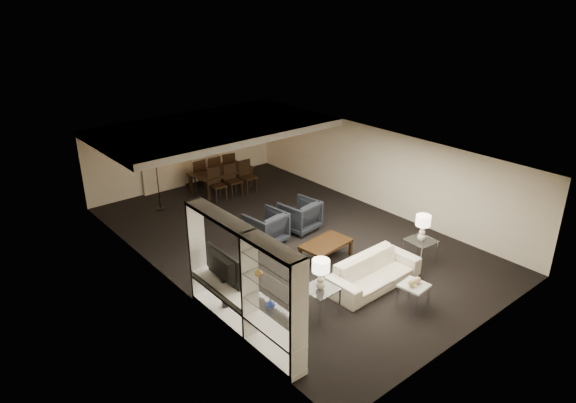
% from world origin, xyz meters
% --- Properties ---
extents(floor, '(11.00, 11.00, 0.00)m').
position_xyz_m(floor, '(0.00, 0.00, 0.00)').
color(floor, black).
rests_on(floor, ground).
extents(ceiling, '(7.00, 11.00, 0.02)m').
position_xyz_m(ceiling, '(0.00, 0.00, 2.50)').
color(ceiling, silver).
rests_on(ceiling, ground).
extents(wall_back, '(7.00, 0.02, 2.50)m').
position_xyz_m(wall_back, '(0.00, 5.50, 1.25)').
color(wall_back, beige).
rests_on(wall_back, ground).
extents(wall_front, '(7.00, 0.02, 2.50)m').
position_xyz_m(wall_front, '(0.00, -5.50, 1.25)').
color(wall_front, beige).
rests_on(wall_front, ground).
extents(wall_left, '(0.02, 11.00, 2.50)m').
position_xyz_m(wall_left, '(-3.50, 0.00, 1.25)').
color(wall_left, beige).
rests_on(wall_left, ground).
extents(wall_right, '(0.02, 11.00, 2.50)m').
position_xyz_m(wall_right, '(3.50, 0.00, 1.25)').
color(wall_right, beige).
rests_on(wall_right, ground).
extents(ceiling_soffit, '(7.00, 4.00, 0.20)m').
position_xyz_m(ceiling_soffit, '(0.00, 3.50, 2.40)').
color(ceiling_soffit, silver).
rests_on(ceiling_soffit, ceiling).
extents(curtains, '(1.50, 0.12, 2.40)m').
position_xyz_m(curtains, '(-0.90, 5.42, 1.20)').
color(curtains, beige).
rests_on(curtains, wall_back).
extents(door, '(0.90, 0.05, 2.10)m').
position_xyz_m(door, '(0.70, 5.47, 1.05)').
color(door, silver).
rests_on(door, wall_back).
extents(painting, '(0.95, 0.04, 0.65)m').
position_xyz_m(painting, '(2.10, 5.46, 1.55)').
color(painting, '#142D38').
rests_on(painting, wall_back).
extents(media_unit, '(0.38, 3.40, 2.35)m').
position_xyz_m(media_unit, '(-3.31, -2.60, 1.18)').
color(media_unit, white).
rests_on(media_unit, wall_left).
extents(pendant_light, '(0.52, 0.52, 0.24)m').
position_xyz_m(pendant_light, '(0.30, 3.50, 1.92)').
color(pendant_light, '#D8591E').
rests_on(pendant_light, ceiling_soffit).
extents(sofa, '(2.37, 0.96, 0.69)m').
position_xyz_m(sofa, '(0.01, -3.08, 0.34)').
color(sofa, beige).
rests_on(sofa, floor).
extents(coffee_table, '(1.36, 0.89, 0.46)m').
position_xyz_m(coffee_table, '(0.01, -1.48, 0.23)').
color(coffee_table, black).
rests_on(coffee_table, floor).
extents(armchair_left, '(1.04, 1.06, 0.88)m').
position_xyz_m(armchair_left, '(-0.59, 0.22, 0.44)').
color(armchair_left, black).
rests_on(armchair_left, floor).
extents(armchair_right, '(1.06, 1.08, 0.88)m').
position_xyz_m(armchair_right, '(0.61, 0.22, 0.44)').
color(armchair_right, black).
rests_on(armchair_right, floor).
extents(side_table_left, '(0.68, 0.68, 0.60)m').
position_xyz_m(side_table_left, '(-1.69, -3.08, 0.30)').
color(side_table_left, silver).
rests_on(side_table_left, floor).
extents(side_table_right, '(0.69, 0.69, 0.60)m').
position_xyz_m(side_table_right, '(1.71, -3.08, 0.30)').
color(side_table_right, white).
rests_on(side_table_right, floor).
extents(table_lamp_left, '(0.40, 0.40, 0.67)m').
position_xyz_m(table_lamp_left, '(-1.69, -3.08, 0.94)').
color(table_lamp_left, beige).
rests_on(table_lamp_left, side_table_left).
extents(table_lamp_right, '(0.40, 0.40, 0.67)m').
position_xyz_m(table_lamp_right, '(1.71, -3.08, 0.94)').
color(table_lamp_right, white).
rests_on(table_lamp_right, side_table_right).
extents(marble_table, '(0.59, 0.59, 0.54)m').
position_xyz_m(marble_table, '(0.01, -4.18, 0.27)').
color(marble_table, white).
rests_on(marble_table, floor).
extents(gold_gourd_a, '(0.17, 0.17, 0.17)m').
position_xyz_m(gold_gourd_a, '(-0.09, -4.18, 0.62)').
color(gold_gourd_a, '#E0CA76').
rests_on(gold_gourd_a, marble_table).
extents(gold_gourd_b, '(0.15, 0.15, 0.15)m').
position_xyz_m(gold_gourd_b, '(0.11, -4.18, 0.61)').
color(gold_gourd_b, tan).
rests_on(gold_gourd_b, marble_table).
extents(television, '(1.16, 0.15, 0.67)m').
position_xyz_m(television, '(-3.28, -1.73, 1.08)').
color(television, black).
rests_on(television, media_unit).
extents(vase_blue, '(0.16, 0.16, 0.17)m').
position_xyz_m(vase_blue, '(-3.31, -3.48, 1.15)').
color(vase_blue, '#273CAC').
rests_on(vase_blue, media_unit).
extents(vase_amber, '(0.16, 0.16, 0.16)m').
position_xyz_m(vase_amber, '(-3.31, -3.15, 1.64)').
color(vase_amber, '#B9863D').
rests_on(vase_amber, media_unit).
extents(floor_speaker, '(0.14, 0.14, 1.06)m').
position_xyz_m(floor_speaker, '(-3.20, -1.76, 0.53)').
color(floor_speaker, black).
rests_on(floor_speaker, floor).
extents(dining_table, '(2.12, 1.30, 0.71)m').
position_xyz_m(dining_table, '(0.61, 4.16, 0.36)').
color(dining_table, black).
rests_on(dining_table, floor).
extents(chair_nl, '(0.49, 0.49, 1.06)m').
position_xyz_m(chair_nl, '(0.01, 3.51, 0.53)').
color(chair_nl, black).
rests_on(chair_nl, floor).
extents(chair_nm, '(0.50, 0.50, 1.06)m').
position_xyz_m(chair_nm, '(0.61, 3.51, 0.53)').
color(chair_nm, black).
rests_on(chair_nm, floor).
extents(chair_nr, '(0.49, 0.49, 1.06)m').
position_xyz_m(chair_nr, '(1.21, 3.51, 0.53)').
color(chair_nr, black).
rests_on(chair_nr, floor).
extents(chair_fl, '(0.50, 0.50, 1.06)m').
position_xyz_m(chair_fl, '(0.01, 4.81, 0.53)').
color(chair_fl, black).
rests_on(chair_fl, floor).
extents(chair_fm, '(0.53, 0.53, 1.06)m').
position_xyz_m(chair_fm, '(0.61, 4.81, 0.53)').
color(chair_fm, black).
rests_on(chair_fm, floor).
extents(chair_fr, '(0.55, 0.55, 1.06)m').
position_xyz_m(chair_fr, '(1.21, 4.81, 0.53)').
color(chair_fr, black).
rests_on(chair_fr, floor).
extents(floor_lamp, '(0.28, 0.28, 1.81)m').
position_xyz_m(floor_lamp, '(-1.75, 4.07, 0.91)').
color(floor_lamp, black).
rests_on(floor_lamp, floor).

